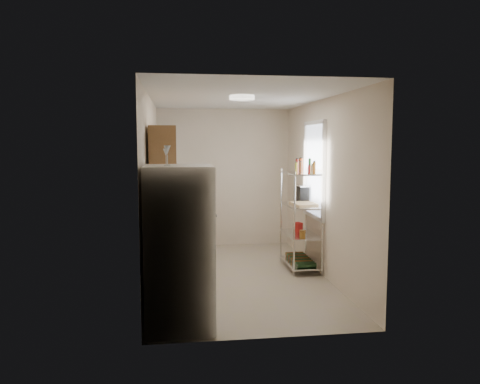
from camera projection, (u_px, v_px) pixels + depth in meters
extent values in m
cube|color=#AA9C8A|center=(239.00, 277.00, 6.88)|extent=(2.50, 4.40, 0.01)
cube|color=white|center=(239.00, 97.00, 6.61)|extent=(2.50, 4.40, 0.01)
cube|color=beige|center=(224.00, 178.00, 8.92)|extent=(2.50, 0.01, 2.60)
cube|color=beige|center=(269.00, 211.00, 4.57)|extent=(2.50, 0.01, 2.60)
cube|color=beige|center=(151.00, 190.00, 6.58)|extent=(0.01, 4.40, 2.60)
cube|color=beige|center=(323.00, 188.00, 6.92)|extent=(0.01, 4.40, 2.60)
cube|color=#9E6D43|center=(176.00, 243.00, 7.15)|extent=(0.60, 3.48, 0.86)
cube|color=gray|center=(176.00, 214.00, 7.10)|extent=(0.63, 3.51, 0.04)
cube|color=#B7BABC|center=(173.00, 228.00, 5.98)|extent=(0.52, 0.44, 0.04)
cube|color=#B7BABC|center=(191.00, 226.00, 8.52)|extent=(0.01, 0.55, 0.72)
cube|color=#9E6D43|center=(165.00, 154.00, 6.65)|extent=(0.33, 2.20, 0.72)
cube|color=#B7BABC|center=(170.00, 179.00, 7.49)|extent=(0.50, 0.60, 0.12)
cube|color=white|center=(314.00, 170.00, 7.23)|extent=(0.06, 1.00, 1.46)
cube|color=silver|center=(300.00, 263.00, 7.30)|extent=(0.45, 0.90, 0.02)
cube|color=silver|center=(301.00, 234.00, 7.26)|extent=(0.45, 0.90, 0.02)
cube|color=silver|center=(301.00, 205.00, 7.21)|extent=(0.45, 0.90, 0.02)
cube|color=silver|center=(301.00, 173.00, 7.16)|extent=(0.45, 0.90, 0.02)
cylinder|color=silver|center=(294.00, 225.00, 6.77)|extent=(0.02, 0.02, 1.55)
cylinder|color=silver|center=(281.00, 216.00, 7.64)|extent=(0.02, 0.02, 1.55)
cylinder|color=silver|center=(323.00, 224.00, 6.83)|extent=(0.02, 0.02, 1.55)
cylinder|color=silver|center=(306.00, 215.00, 7.69)|extent=(0.02, 0.02, 1.55)
cylinder|color=white|center=(242.00, 98.00, 6.32)|extent=(0.34, 0.34, 0.05)
cube|color=white|center=(180.00, 247.00, 4.92)|extent=(0.71, 0.71, 1.73)
cylinder|color=silver|center=(174.00, 205.00, 7.25)|extent=(0.24, 0.24, 0.19)
cylinder|color=black|center=(175.00, 208.00, 7.47)|extent=(0.28, 0.28, 0.04)
cylinder|color=black|center=(174.00, 205.00, 7.88)|extent=(0.28, 0.28, 0.04)
cube|color=tan|center=(304.00, 204.00, 7.21)|extent=(0.40, 0.49, 0.03)
cube|color=black|center=(303.00, 194.00, 7.53)|extent=(0.16, 0.23, 0.27)
cube|color=#B41B16|center=(298.00, 227.00, 7.40)|extent=(0.12, 0.15, 0.15)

